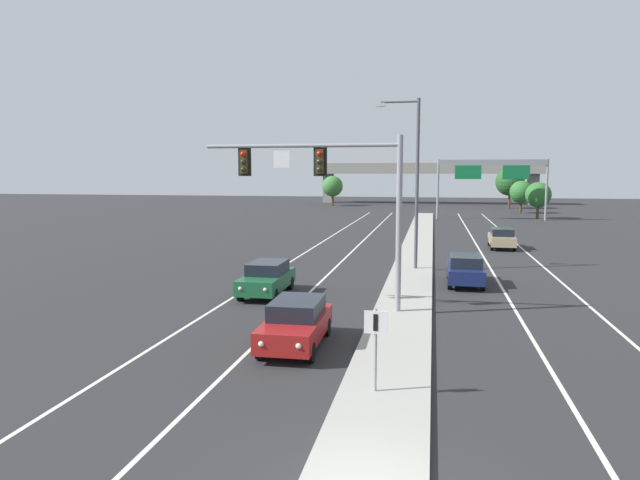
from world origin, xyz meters
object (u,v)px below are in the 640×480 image
(tree_far_left_b, at_px, (333,186))
(tree_far_right_b, at_px, (510,182))
(car_receding_navy, at_px, (465,269))
(car_oncoming_green, at_px, (267,278))
(street_lamp_median, at_px, (413,174))
(car_receding_tan, at_px, (502,238))
(median_sign_post, at_px, (376,338))
(tree_far_right_a, at_px, (521,192))
(highway_sign_gantry, at_px, (492,170))
(overhead_signal_mast, at_px, (334,184))
(car_oncoming_red, at_px, (296,323))
(tree_far_right_c, at_px, (538,195))

(tree_far_left_b, bearing_deg, tree_far_right_b, -4.05)
(car_receding_navy, xyz_separation_m, tree_far_right_b, (10.52, 67.75, 3.56))
(car_oncoming_green, bearing_deg, street_lamp_median, 51.56)
(car_receding_tan, distance_m, tree_far_right_b, 52.83)
(median_sign_post, distance_m, street_lamp_median, 20.38)
(street_lamp_median, relative_size, tree_far_right_a, 2.13)
(car_receding_navy, bearing_deg, tree_far_left_b, 105.43)
(highway_sign_gantry, relative_size, tree_far_right_b, 1.98)
(overhead_signal_mast, xyz_separation_m, car_receding_tan, (9.32, 22.60, -4.55))
(car_oncoming_red, bearing_deg, tree_far_right_c, 73.35)
(car_oncoming_green, distance_m, tree_far_right_a, 64.23)
(highway_sign_gantry, xyz_separation_m, tree_far_left_b, (-24.60, 26.33, -2.71))
(car_oncoming_red, relative_size, tree_far_left_b, 0.85)
(car_oncoming_red, relative_size, tree_far_right_b, 0.67)
(median_sign_post, distance_m, tree_far_left_b, 87.44)
(car_oncoming_red, height_order, car_oncoming_green, same)
(overhead_signal_mast, relative_size, car_oncoming_green, 1.86)
(street_lamp_median, height_order, tree_far_right_c, street_lamp_median)
(car_receding_tan, height_order, tree_far_left_b, tree_far_left_b)
(median_sign_post, xyz_separation_m, street_lamp_median, (0.21, 19.94, 4.21))
(car_oncoming_red, distance_m, car_receding_navy, 13.66)
(median_sign_post, distance_m, car_oncoming_green, 13.29)
(tree_far_right_b, bearing_deg, street_lamp_median, -101.88)
(tree_far_right_b, bearing_deg, car_receding_navy, -98.83)
(car_oncoming_red, xyz_separation_m, car_receding_navy, (6.18, 12.18, 0.00))
(street_lamp_median, xyz_separation_m, tree_far_right_c, (14.32, 42.75, -2.76))
(car_oncoming_green, bearing_deg, tree_far_right_a, 71.63)
(overhead_signal_mast, distance_m, car_receding_navy, 10.22)
(overhead_signal_mast, distance_m, tree_far_right_c, 56.46)
(highway_sign_gantry, distance_m, tree_far_right_c, 7.52)
(overhead_signal_mast, distance_m, car_receding_tan, 24.87)
(median_sign_post, height_order, tree_far_right_a, tree_far_right_a)
(car_receding_navy, bearing_deg, car_receding_tan, 77.10)
(tree_far_right_a, bearing_deg, tree_far_right_c, -86.08)
(highway_sign_gantry, bearing_deg, car_receding_navy, -96.96)
(street_lamp_median, bearing_deg, car_receding_navy, -53.14)
(street_lamp_median, bearing_deg, car_receding_tan, 60.92)
(car_oncoming_green, distance_m, tree_far_right_b, 74.97)
(overhead_signal_mast, distance_m, tree_far_right_a, 65.76)
(car_oncoming_red, bearing_deg, tree_far_right_b, 78.20)
(tree_far_right_c, bearing_deg, tree_far_right_b, 92.40)
(tree_far_right_a, distance_m, tree_far_left_b, 32.85)
(street_lamp_median, relative_size, highway_sign_gantry, 0.75)
(street_lamp_median, xyz_separation_m, car_receding_navy, (2.91, -3.88, -4.97))
(car_receding_navy, height_order, highway_sign_gantry, highway_sign_gantry)
(tree_far_right_c, bearing_deg, street_lamp_median, -108.52)
(highway_sign_gantry, xyz_separation_m, tree_far_right_c, (6.09, 3.10, -3.13))
(tree_far_right_c, xyz_separation_m, tree_far_left_b, (-30.69, 23.23, 0.41))
(median_sign_post, xyz_separation_m, tree_far_right_b, (13.65, 83.80, 2.80))
(highway_sign_gantry, height_order, tree_far_right_a, highway_sign_gantry)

